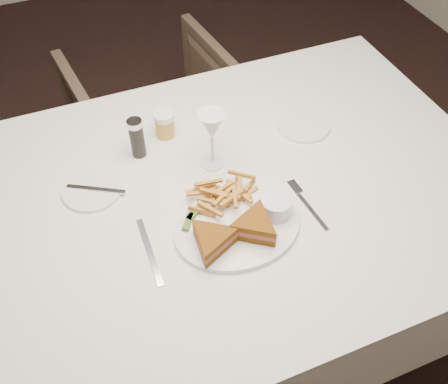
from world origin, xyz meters
TOP-DOWN VIEW (x-y plane):
  - ground at (0.00, 0.00)m, footprint 5.00×5.00m
  - table at (0.34, -0.34)m, footprint 1.56×1.05m
  - chair_far at (0.40, 0.52)m, footprint 0.71×0.68m
  - table_setting at (0.33, -0.38)m, footprint 0.80×0.62m

SIDE VIEW (x-z plane):
  - ground at x=0.00m, z-range 0.00..0.00m
  - chair_far at x=0.40m, z-range 0.00..0.67m
  - table at x=0.34m, z-range 0.00..0.75m
  - table_setting at x=0.33m, z-range 0.70..0.88m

